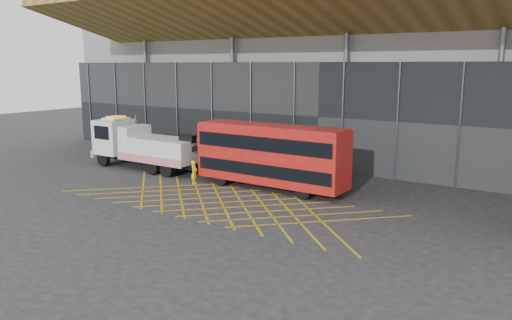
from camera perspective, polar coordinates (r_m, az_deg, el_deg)
The scene contains 6 objects.
ground_plane at distance 29.89m, azimuth -6.41°, elevation -4.37°, with size 120.00×120.00×0.00m, color #242426.
road_markings at distance 28.92m, azimuth -3.97°, elevation -4.84°, with size 19.96×7.16×0.01m.
construction_building at distance 43.74m, azimuth 11.45°, elevation 12.17°, with size 55.00×23.97×18.00m.
recovery_truck at distance 38.76m, azimuth -12.84°, elevation 1.67°, with size 11.20×2.72×3.91m.
bus_towed at distance 31.42m, azimuth 1.66°, elevation 0.71°, with size 10.14×2.49×4.11m.
worker at distance 33.41m, azimuth -7.09°, elevation -1.38°, with size 0.57×0.37×1.56m, color yellow.
Camera 1 is at (18.68, -21.99, 7.82)m, focal length 35.00 mm.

